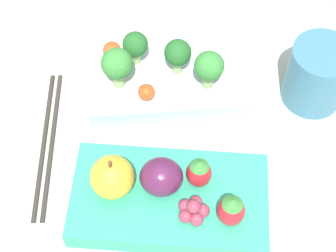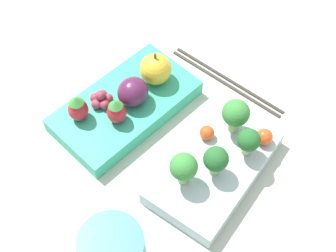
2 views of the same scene
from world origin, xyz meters
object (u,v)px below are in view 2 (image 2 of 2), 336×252
object	(u,v)px
cherry_tomato_0	(207,133)
strawberry_0	(78,108)
broccoli_floret_0	(184,168)
apple	(156,69)
broccoli_floret_2	(216,160)
strawberry_1	(117,111)
grape_cluster	(101,99)
bento_box_savoury	(214,168)
broccoli_floret_3	(249,141)
broccoli_floret_1	(236,114)
plum	(133,92)
bento_box_fruit	(126,105)
cherry_tomato_1	(264,137)
chopsticks_pair	(228,81)

from	to	relation	value
cherry_tomato_0	strawberry_0	bearing A→B (deg)	-61.35
broccoli_floret_0	apple	size ratio (longest dim) A/B	0.98
broccoli_floret_2	strawberry_1	world-z (taller)	broccoli_floret_2
broccoli_floret_0	grape_cluster	size ratio (longest dim) A/B	1.60
bento_box_savoury	apple	world-z (taller)	apple
strawberry_1	broccoli_floret_3	bearing A→B (deg)	112.06
broccoli_floret_1	plum	xyz separation A→B (m)	(0.05, -0.14, -0.02)
bento_box_fruit	plum	world-z (taller)	plum
strawberry_0	broccoli_floret_1	bearing A→B (deg)	123.79
bento_box_fruit	broccoli_floret_3	bearing A→B (deg)	100.95
bento_box_savoury	strawberry_1	bearing A→B (deg)	-78.55
strawberry_0	strawberry_1	distance (m)	0.06
broccoli_floret_1	cherry_tomato_1	distance (m)	0.05
strawberry_1	strawberry_0	bearing A→B (deg)	-55.52
cherry_tomato_0	plum	xyz separation A→B (m)	(0.02, -0.12, 0.01)
broccoli_floret_1	broccoli_floret_3	xyz separation A→B (m)	(0.02, 0.04, -0.01)
broccoli_floret_2	broccoli_floret_3	size ratio (longest dim) A/B	1.05
cherry_tomato_0	grape_cluster	xyz separation A→B (m)	(0.05, -0.16, -0.00)
strawberry_1	bento_box_fruit	bearing A→B (deg)	-155.44
strawberry_1	broccoli_floret_2	bearing A→B (deg)	96.71
cherry_tomato_0	apple	distance (m)	0.13
strawberry_1	broccoli_floret_0	bearing A→B (deg)	82.37
broccoli_floret_2	apple	world-z (taller)	apple
broccoli_floret_0	cherry_tomato_1	xyz separation A→B (m)	(-0.12, 0.05, -0.02)
cherry_tomato_1	strawberry_0	world-z (taller)	strawberry_0
broccoli_floret_3	strawberry_0	bearing A→B (deg)	-65.13
bento_box_savoury	bento_box_fruit	world-z (taller)	same
bento_box_savoury	broccoli_floret_3	size ratio (longest dim) A/B	4.19
cherry_tomato_1	chopsticks_pair	distance (m)	0.14
broccoli_floret_2	cherry_tomato_1	world-z (taller)	broccoli_floret_2
bento_box_fruit	strawberry_1	size ratio (longest dim) A/B	5.28
broccoli_floret_2	chopsticks_pair	world-z (taller)	broccoli_floret_2
cherry_tomato_0	chopsticks_pair	bearing A→B (deg)	-160.04
cherry_tomato_1	plum	distance (m)	0.20
plum	chopsticks_pair	xyz separation A→B (m)	(-0.14, 0.08, -0.05)
broccoli_floret_0	bento_box_fruit	bearing A→B (deg)	-109.13
strawberry_0	strawberry_1	size ratio (longest dim) A/B	1.05
broccoli_floret_1	apple	bearing A→B (deg)	-90.60
bento_box_fruit	cherry_tomato_0	xyz separation A→B (m)	(-0.02, 0.13, 0.02)
strawberry_0	strawberry_1	bearing A→B (deg)	124.48
strawberry_0	bento_box_savoury	bearing A→B (deg)	107.48
broccoli_floret_2	strawberry_1	xyz separation A→B (m)	(0.02, -0.16, -0.01)
bento_box_savoury	plum	distance (m)	0.16
cherry_tomato_1	broccoli_floret_3	bearing A→B (deg)	-15.54
apple	chopsticks_pair	world-z (taller)	apple
strawberry_0	plum	distance (m)	0.08
bento_box_savoury	grape_cluster	xyz separation A→B (m)	(0.02, -0.19, 0.02)
cherry_tomato_1	grape_cluster	distance (m)	0.24
bento_box_savoury	chopsticks_pair	bearing A→B (deg)	-152.33
bento_box_savoury	cherry_tomato_0	size ratio (longest dim) A/B	9.77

